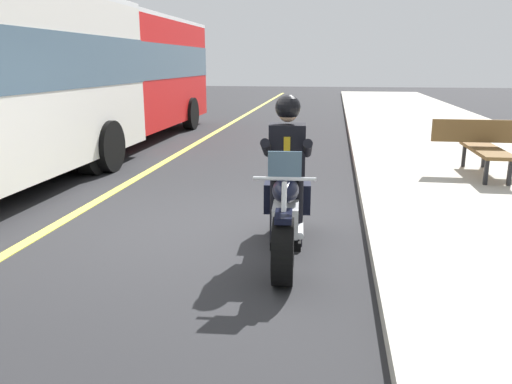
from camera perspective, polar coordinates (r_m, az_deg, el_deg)
name	(u,v)px	position (r m, az deg, el deg)	size (l,w,h in m)	color
ground_plane	(205,232)	(6.45, -5.76, -4.53)	(80.00, 80.00, 0.00)	#28282B
lane_center_stripe	(57,225)	(7.20, -21.41, -3.42)	(60.00, 0.16, 0.01)	#E5DB4C
motorcycle_main	(286,214)	(5.64, 3.39, -2.44)	(2.22, 0.68, 1.26)	black
rider_main	(287,159)	(5.69, 3.51, 3.76)	(0.64, 0.57, 1.74)	black
bus_near	(102,71)	(13.42, -16.91, 12.86)	(11.05, 2.70, 3.30)	red
bench_sidewalk	(486,143)	(9.80, 24.33, 5.05)	(1.80, 1.80, 0.95)	brown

